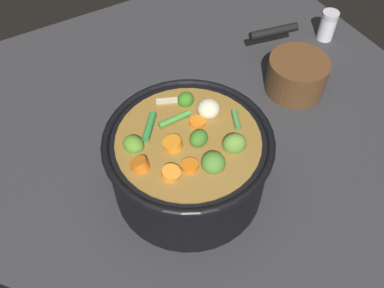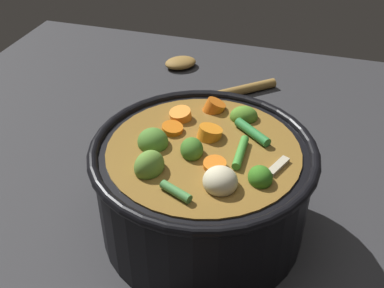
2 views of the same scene
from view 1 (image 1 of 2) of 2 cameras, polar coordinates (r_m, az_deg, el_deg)
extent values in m
plane|color=#2D2D30|center=(0.73, -0.43, -5.44)|extent=(1.10, 1.10, 0.00)
cylinder|color=black|center=(0.68, -0.46, -2.68)|extent=(0.25, 0.25, 0.12)
torus|color=black|center=(0.64, -0.50, 0.49)|extent=(0.26, 0.26, 0.01)
cylinder|color=olive|center=(0.68, -0.47, -2.44)|extent=(0.22, 0.22, 0.11)
ellipsoid|color=olive|center=(0.63, 5.65, 0.03)|extent=(0.04, 0.04, 0.03)
ellipsoid|color=#4D812F|center=(0.61, 2.83, -2.53)|extent=(0.05, 0.05, 0.03)
ellipsoid|color=#528829|center=(0.63, -7.77, -0.09)|extent=(0.04, 0.04, 0.03)
ellipsoid|color=#3E7425|center=(0.63, 0.90, 0.75)|extent=(0.03, 0.04, 0.03)
ellipsoid|color=#36781E|center=(0.68, -0.84, 5.90)|extent=(0.04, 0.04, 0.02)
cylinder|color=orange|center=(0.62, -2.36, -0.35)|extent=(0.04, 0.04, 0.02)
cylinder|color=orange|center=(0.61, -6.88, -2.89)|extent=(0.04, 0.04, 0.03)
cylinder|color=orange|center=(0.60, -2.83, -4.04)|extent=(0.04, 0.04, 0.02)
cylinder|color=orange|center=(0.65, 0.72, 2.80)|extent=(0.03, 0.03, 0.01)
cylinder|color=orange|center=(0.60, -0.30, -2.99)|extent=(0.03, 0.03, 0.01)
ellipsoid|color=beige|center=(0.67, 2.22, 4.68)|extent=(0.05, 0.05, 0.03)
cylinder|color=#478843|center=(0.66, 5.88, 3.27)|extent=(0.04, 0.02, 0.01)
cylinder|color=#2E833D|center=(0.65, -5.70, 2.31)|extent=(0.05, 0.04, 0.01)
cylinder|color=#429235|center=(0.66, -2.31, 3.33)|extent=(0.01, 0.05, 0.01)
cube|color=beige|center=(0.69, -3.36, 5.74)|extent=(0.02, 0.03, 0.01)
cylinder|color=silver|center=(1.04, 17.46, 14.49)|extent=(0.04, 0.04, 0.06)
cylinder|color=#B7B7BC|center=(1.02, 17.93, 15.99)|extent=(0.04, 0.04, 0.01)
cylinder|color=brown|center=(0.88, 13.72, 8.84)|extent=(0.12, 0.12, 0.07)
cylinder|color=black|center=(0.94, 10.80, 14.44)|extent=(0.04, 0.11, 0.02)
camera|label=2|loc=(0.78, 27.00, 34.20)|focal=44.27mm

